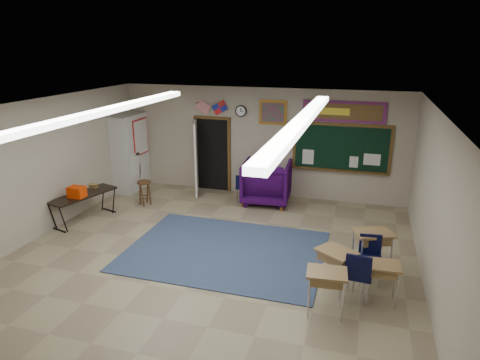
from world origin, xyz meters
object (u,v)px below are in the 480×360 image
(wingback_armchair, at_px, (267,182))
(student_desk_front_right, at_px, (372,249))
(student_desk_front_left, at_px, (335,268))
(wooden_stool, at_px, (145,193))
(folding_table, at_px, (84,206))

(wingback_armchair, xyz_separation_m, student_desk_front_right, (2.73, -3.06, -0.12))
(student_desk_front_left, bearing_deg, wooden_stool, -174.10)
(student_desk_front_left, xyz_separation_m, student_desk_front_right, (0.60, 0.84, 0.03))
(student_desk_front_left, xyz_separation_m, wooden_stool, (-5.19, 2.78, -0.08))
(student_desk_front_left, relative_size, student_desk_front_right, 0.95)
(wingback_armchair, bearing_deg, student_desk_front_right, 127.40)
(student_desk_front_left, relative_size, folding_table, 0.45)
(student_desk_front_left, bearing_deg, student_desk_front_right, 88.82)
(wingback_armchair, xyz_separation_m, student_desk_front_left, (2.14, -3.90, -0.15))
(wingback_armchair, height_order, student_desk_front_right, wingback_armchair)
(wingback_armchair, distance_m, wooden_stool, 3.26)
(wingback_armchair, xyz_separation_m, wooden_stool, (-3.05, -1.12, -0.24))
(wingback_armchair, relative_size, student_desk_front_left, 1.61)
(student_desk_front_right, xyz_separation_m, wooden_stool, (-5.78, 1.94, -0.12))
(wingback_armchair, relative_size, folding_table, 0.73)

